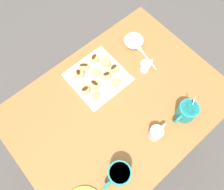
% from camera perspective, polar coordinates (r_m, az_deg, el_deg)
% --- Properties ---
extents(ground_plane, '(8.00, 8.00, 0.00)m').
position_cam_1_polar(ground_plane, '(1.79, 0.93, -10.60)').
color(ground_plane, '#514C47').
extents(dining_table, '(1.02, 0.75, 0.71)m').
position_cam_1_polar(dining_table, '(1.23, 1.33, -4.76)').
color(dining_table, '#A36633').
rests_on(dining_table, ground_plane).
extents(pastry_plate_square, '(0.26, 0.26, 0.02)m').
position_cam_1_polar(pastry_plate_square, '(1.16, -3.56, 4.38)').
color(pastry_plate_square, silver).
rests_on(pastry_plate_square, dining_table).
extents(coffee_mug_teal_left, '(0.13, 0.09, 0.14)m').
position_cam_1_polar(coffee_mug_teal_left, '(1.10, 18.03, -3.87)').
color(coffee_mug_teal_left, teal).
rests_on(coffee_mug_teal_left, dining_table).
extents(coffee_mug_teal_right, '(0.14, 0.09, 0.10)m').
position_cam_1_polar(coffee_mug_teal_right, '(0.99, 1.74, -18.98)').
color(coffee_mug_teal_right, teal).
rests_on(coffee_mug_teal_right, dining_table).
extents(cream_pitcher_white, '(0.10, 0.06, 0.07)m').
position_cam_1_polar(cream_pitcher_white, '(1.04, 10.89, -9.17)').
color(cream_pitcher_white, silver).
rests_on(cream_pitcher_white, dining_table).
extents(ice_cream_bowl, '(0.11, 0.11, 0.08)m').
position_cam_1_polar(ice_cream_bowl, '(1.25, 5.41, 13.41)').
color(ice_cream_bowl, silver).
rests_on(ice_cream_bowl, dining_table).
extents(chocolate_sauce_pitcher, '(0.09, 0.05, 0.06)m').
position_cam_1_polar(chocolate_sauce_pitcher, '(1.17, 8.27, 7.13)').
color(chocolate_sauce_pitcher, silver).
rests_on(chocolate_sauce_pitcher, dining_table).
extents(loose_spoon_near_saucer, '(0.04, 0.16, 0.01)m').
position_cam_1_polar(loose_spoon_near_saucer, '(1.24, 8.12, 9.76)').
color(loose_spoon_near_saucer, silver).
rests_on(loose_spoon_near_saucer, dining_table).
extents(beignet_0, '(0.06, 0.06, 0.04)m').
position_cam_1_polar(beignet_0, '(1.13, -1.38, 4.79)').
color(beignet_0, '#E5B260').
rests_on(beignet_0, pastry_plate_square).
extents(chocolate_drizzle_0, '(0.03, 0.03, 0.00)m').
position_cam_1_polar(chocolate_drizzle_0, '(1.11, -1.40, 5.28)').
color(chocolate_drizzle_0, '#381E11').
rests_on(chocolate_drizzle_0, beignet_0).
extents(beignet_1, '(0.07, 0.07, 0.04)m').
position_cam_1_polar(beignet_1, '(1.18, -4.45, 8.95)').
color(beignet_1, '#E5B260').
rests_on(beignet_1, pastry_plate_square).
extents(chocolate_drizzle_1, '(0.04, 0.03, 0.00)m').
position_cam_1_polar(chocolate_drizzle_1, '(1.17, -4.52, 9.45)').
color(chocolate_drizzle_1, '#381E11').
rests_on(chocolate_drizzle_1, beignet_1).
extents(beignet_2, '(0.07, 0.07, 0.04)m').
position_cam_1_polar(beignet_2, '(1.17, -1.65, 8.14)').
color(beignet_2, '#E5B260').
rests_on(beignet_2, pastry_plate_square).
extents(beignet_3, '(0.07, 0.07, 0.03)m').
position_cam_1_polar(beignet_3, '(1.15, 0.40, 6.55)').
color(beignet_3, '#E5B260').
rests_on(beignet_3, pastry_plate_square).
extents(chocolate_drizzle_3, '(0.04, 0.02, 0.00)m').
position_cam_1_polar(chocolate_drizzle_3, '(1.14, 0.40, 6.99)').
color(chocolate_drizzle_3, '#381E11').
rests_on(chocolate_drizzle_3, beignet_3).
extents(beignet_4, '(0.07, 0.07, 0.04)m').
position_cam_1_polar(beignet_4, '(1.15, -8.22, 5.12)').
color(beignet_4, '#E5B260').
rests_on(beignet_4, pastry_plate_square).
extents(chocolate_drizzle_4, '(0.03, 0.04, 0.00)m').
position_cam_1_polar(chocolate_drizzle_4, '(1.13, -8.36, 5.63)').
color(chocolate_drizzle_4, '#381E11').
rests_on(chocolate_drizzle_4, beignet_4).
extents(beignet_5, '(0.06, 0.07, 0.03)m').
position_cam_1_polar(beignet_5, '(1.11, -6.66, 1.18)').
color(beignet_5, '#E5B260').
rests_on(beignet_5, pastry_plate_square).
extents(chocolate_drizzle_5, '(0.03, 0.02, 0.00)m').
position_cam_1_polar(chocolate_drizzle_5, '(1.09, -6.76, 1.55)').
color(chocolate_drizzle_5, '#381E11').
rests_on(chocolate_drizzle_5, beignet_5).
extents(beignet_6, '(0.05, 0.05, 0.03)m').
position_cam_1_polar(beignet_6, '(1.15, -3.93, 5.56)').
color(beignet_6, '#E5B260').
rests_on(beignet_6, pastry_plate_square).
extents(beignet_7, '(0.06, 0.06, 0.03)m').
position_cam_1_polar(beignet_7, '(1.11, -4.29, 2.58)').
color(beignet_7, '#E5B260').
rests_on(beignet_7, pastry_plate_square).
extents(chocolate_drizzle_7, '(0.03, 0.04, 0.00)m').
position_cam_1_polar(chocolate_drizzle_7, '(1.10, -4.35, 3.00)').
color(chocolate_drizzle_7, '#381E11').
rests_on(chocolate_drizzle_7, beignet_7).
extents(beignet_8, '(0.07, 0.07, 0.03)m').
position_cam_1_polar(beignet_8, '(1.17, -7.03, 6.90)').
color(beignet_8, '#E5B260').
rests_on(beignet_8, pastry_plate_square).
extents(chocolate_drizzle_8, '(0.04, 0.04, 0.00)m').
position_cam_1_polar(chocolate_drizzle_8, '(1.15, -7.12, 7.33)').
color(chocolate_drizzle_8, '#381E11').
rests_on(chocolate_drizzle_8, beignet_8).
extents(beignet_9, '(0.06, 0.06, 0.03)m').
position_cam_1_polar(beignet_9, '(1.09, -4.11, -0.32)').
color(beignet_9, '#E5B260').
rests_on(beignet_9, pastry_plate_square).
extents(beignet_10, '(0.07, 0.07, 0.03)m').
position_cam_1_polar(beignet_10, '(1.12, 1.07, 3.12)').
color(beignet_10, '#E5B260').
rests_on(beignet_10, pastry_plate_square).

